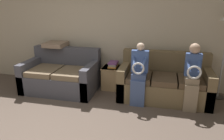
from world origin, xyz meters
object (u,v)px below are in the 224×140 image
object	(u,v)px
couch_side	(62,76)
side_shelf	(113,77)
child_left_seated	(139,72)
throw_pillow	(56,44)
child_right_seated	(192,74)
couch_main	(164,83)
book_stack	(113,65)

from	to	relation	value
couch_side	side_shelf	world-z (taller)	couch_side
child_left_seated	throw_pillow	size ratio (longest dim) A/B	2.53
couch_side	throw_pillow	distance (m)	0.78
side_shelf	child_left_seated	bearing A→B (deg)	-43.17
couch_side	child_right_seated	xyz separation A→B (m)	(2.73, -0.27, 0.37)
couch_main	child_left_seated	bearing A→B (deg)	-142.21
child_right_seated	throw_pillow	xyz separation A→B (m)	(-3.00, 0.61, 0.28)
child_left_seated	throw_pillow	xyz separation A→B (m)	(-2.04, 0.62, 0.33)
couch_main	side_shelf	distance (m)	1.18
side_shelf	couch_side	bearing A→B (deg)	-162.07
child_left_seated	child_right_seated	bearing A→B (deg)	0.30
side_shelf	throw_pillow	bearing A→B (deg)	-179.50
child_right_seated	side_shelf	bearing A→B (deg)	159.14
couch_main	couch_side	bearing A→B (deg)	-177.44
child_left_seated	book_stack	distance (m)	0.91
child_right_seated	throw_pillow	bearing A→B (deg)	168.49
couch_main	book_stack	bearing A→B (deg)	167.45
couch_main	child_left_seated	world-z (taller)	child_left_seated
couch_side	child_right_seated	size ratio (longest dim) A/B	1.29
couch_side	throw_pillow	world-z (taller)	throw_pillow
couch_side	child_left_seated	bearing A→B (deg)	-8.83
book_stack	child_right_seated	bearing A→B (deg)	-21.01
child_left_seated	throw_pillow	bearing A→B (deg)	163.17
throw_pillow	child_right_seated	bearing A→B (deg)	-11.51
couch_side	child_right_seated	world-z (taller)	child_right_seated
child_left_seated	side_shelf	world-z (taller)	child_left_seated
couch_side	side_shelf	size ratio (longest dim) A/B	3.11
couch_main	child_right_seated	xyz separation A→B (m)	(0.48, -0.37, 0.36)
child_right_seated	book_stack	xyz separation A→B (m)	(-1.62, 0.62, -0.12)
book_stack	child_left_seated	bearing A→B (deg)	-43.72
throw_pillow	couch_main	bearing A→B (deg)	-5.48
couch_side	child_right_seated	bearing A→B (deg)	-5.63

